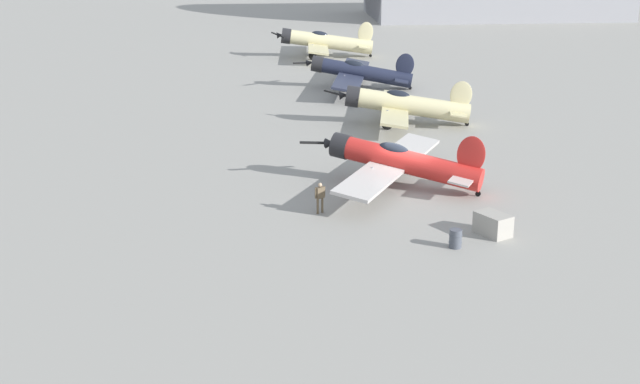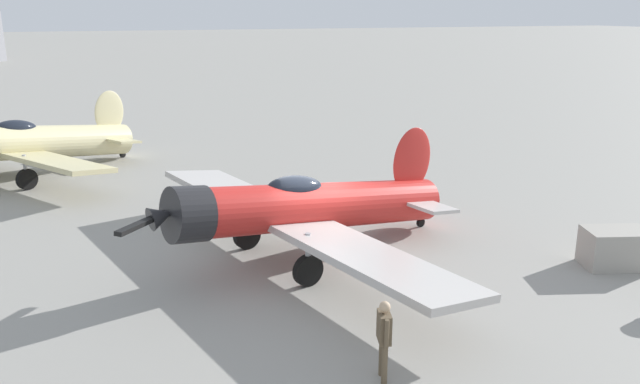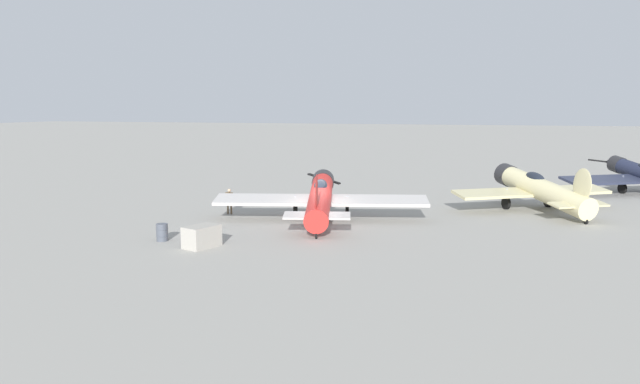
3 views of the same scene
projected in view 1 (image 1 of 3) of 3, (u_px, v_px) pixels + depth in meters
ground_plane at (407, 187)px, 47.28m from camera, size 400.00×400.00×0.00m
airplane_foreground at (399, 161)px, 47.02m from camera, size 12.42×9.62×3.30m
airplane_mid_apron at (403, 104)px, 60.46m from camera, size 9.92×9.54×3.21m
airplane_far_line at (357, 72)px, 72.53m from camera, size 12.61×9.34×3.10m
airplane_outer_stand at (323, 41)px, 87.56m from camera, size 10.53×9.60×3.60m
ground_crew_mechanic at (320, 195)px, 43.01m from camera, size 0.59×0.32×1.57m
equipment_crate at (493, 224)px, 40.32m from camera, size 1.49×1.88×1.02m
fuel_drum at (456, 239)px, 38.81m from camera, size 0.60×0.60×0.85m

